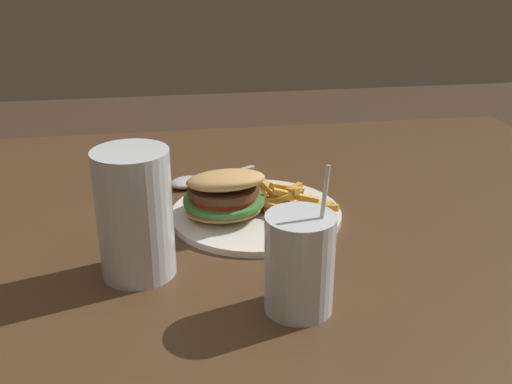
# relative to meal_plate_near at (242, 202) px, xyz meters

# --- Properties ---
(dining_table) EXTENTS (1.35, 1.40, 0.73)m
(dining_table) POSITION_rel_meal_plate_near_xyz_m (0.01, 0.22, -0.13)
(dining_table) COLOR #4C331E
(dining_table) RESTS_ON ground_plane
(meal_plate_near) EXTENTS (0.26, 0.26, 0.09)m
(meal_plate_near) POSITION_rel_meal_plate_near_xyz_m (0.00, 0.00, 0.00)
(meal_plate_near) COLOR white
(meal_plate_near) RESTS_ON dining_table
(beer_glass) EXTENTS (0.09, 0.09, 0.16)m
(beer_glass) POSITION_rel_meal_plate_near_xyz_m (0.15, 0.13, 0.05)
(beer_glass) COLOR silver
(beer_glass) RESTS_ON dining_table
(juice_glass) EXTENTS (0.08, 0.08, 0.17)m
(juice_glass) POSITION_rel_meal_plate_near_xyz_m (-0.03, 0.24, 0.03)
(juice_glass) COLOR silver
(juice_glass) RESTS_ON dining_table
(spoon) EXTENTS (0.17, 0.11, 0.02)m
(spoon) POSITION_rel_meal_plate_near_xyz_m (0.07, -0.15, -0.02)
(spoon) COLOR silver
(spoon) RESTS_ON dining_table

